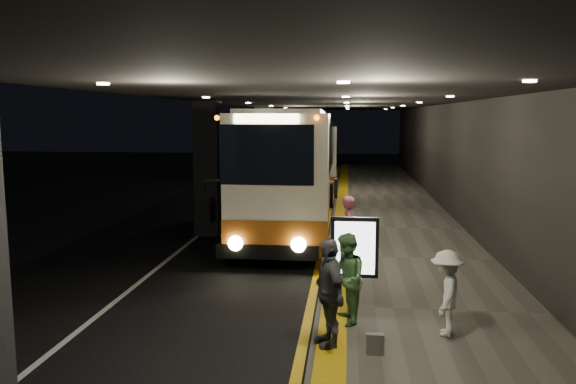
{
  "coord_description": "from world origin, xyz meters",
  "views": [
    {
      "loc": [
        3.08,
        -13.99,
        3.91
      ],
      "look_at": [
        1.34,
        2.23,
        1.7
      ],
      "focal_mm": 35.0,
      "sensor_mm": 36.0,
      "label": 1
    }
  ],
  "objects_px": {
    "passenger_waiting_green": "(346,279)",
    "stanchion_post": "(329,282)",
    "passenger_boarding": "(350,231)",
    "bag_polka": "(375,344)",
    "coach_main": "(292,173)",
    "coach_second": "(311,158)",
    "passenger_waiting_grey": "(329,292)",
    "passenger_waiting_white": "(446,293)",
    "info_sign": "(355,249)"
  },
  "relations": [
    {
      "from": "passenger_boarding",
      "to": "coach_second",
      "type": "bearing_deg",
      "value": 6.93
    },
    {
      "from": "passenger_waiting_white",
      "to": "stanchion_post",
      "type": "bearing_deg",
      "value": -105.42
    },
    {
      "from": "coach_second",
      "to": "passenger_waiting_grey",
      "type": "xyz_separation_m",
      "value": [
        1.74,
        -21.92,
        -0.59
      ]
    },
    {
      "from": "coach_second",
      "to": "bag_polka",
      "type": "bearing_deg",
      "value": -87.56
    },
    {
      "from": "passenger_waiting_green",
      "to": "passenger_waiting_grey",
      "type": "bearing_deg",
      "value": -26.5
    },
    {
      "from": "coach_second",
      "to": "passenger_waiting_white",
      "type": "height_order",
      "value": "coach_second"
    },
    {
      "from": "coach_main",
      "to": "bag_polka",
      "type": "xyz_separation_m",
      "value": [
        2.43,
        -11.09,
        -1.59
      ]
    },
    {
      "from": "info_sign",
      "to": "coach_second",
      "type": "bearing_deg",
      "value": 97.82
    },
    {
      "from": "passenger_waiting_white",
      "to": "passenger_waiting_green",
      "type": "bearing_deg",
      "value": -87.53
    },
    {
      "from": "passenger_waiting_grey",
      "to": "bag_polka",
      "type": "xyz_separation_m",
      "value": [
        0.75,
        -0.29,
        -0.73
      ]
    },
    {
      "from": "coach_second",
      "to": "info_sign",
      "type": "distance_m",
      "value": 20.53
    },
    {
      "from": "coach_second",
      "to": "info_sign",
      "type": "height_order",
      "value": "coach_second"
    },
    {
      "from": "bag_polka",
      "to": "passenger_waiting_grey",
      "type": "bearing_deg",
      "value": 158.8
    },
    {
      "from": "passenger_boarding",
      "to": "stanchion_post",
      "type": "xyz_separation_m",
      "value": [
        -0.41,
        -3.2,
        -0.38
      ]
    },
    {
      "from": "coach_main",
      "to": "bag_polka",
      "type": "bearing_deg",
      "value": -79.24
    },
    {
      "from": "info_sign",
      "to": "stanchion_post",
      "type": "relative_size",
      "value": 1.82
    },
    {
      "from": "passenger_waiting_green",
      "to": "stanchion_post",
      "type": "height_order",
      "value": "passenger_waiting_green"
    },
    {
      "from": "coach_main",
      "to": "passenger_waiting_grey",
      "type": "xyz_separation_m",
      "value": [
        1.68,
        -10.8,
        -0.86
      ]
    },
    {
      "from": "passenger_waiting_green",
      "to": "info_sign",
      "type": "distance_m",
      "value": 0.68
    },
    {
      "from": "coach_second",
      "to": "passenger_boarding",
      "type": "relative_size",
      "value": 6.18
    },
    {
      "from": "coach_second",
      "to": "stanchion_post",
      "type": "relative_size",
      "value": 10.69
    },
    {
      "from": "stanchion_post",
      "to": "coach_second",
      "type": "bearing_deg",
      "value": 94.82
    },
    {
      "from": "bag_polka",
      "to": "info_sign",
      "type": "height_order",
      "value": "info_sign"
    },
    {
      "from": "coach_second",
      "to": "passenger_waiting_green",
      "type": "bearing_deg",
      "value": -88.44
    },
    {
      "from": "coach_second",
      "to": "passenger_waiting_grey",
      "type": "height_order",
      "value": "coach_second"
    },
    {
      "from": "coach_main",
      "to": "coach_second",
      "type": "relative_size",
      "value": 1.16
    },
    {
      "from": "passenger_boarding",
      "to": "passenger_waiting_grey",
      "type": "distance_m",
      "value": 5.03
    },
    {
      "from": "passenger_boarding",
      "to": "info_sign",
      "type": "height_order",
      "value": "info_sign"
    },
    {
      "from": "passenger_waiting_white",
      "to": "info_sign",
      "type": "bearing_deg",
      "value": -104.29
    },
    {
      "from": "passenger_boarding",
      "to": "stanchion_post",
      "type": "bearing_deg",
      "value": 172.63
    },
    {
      "from": "coach_second",
      "to": "stanchion_post",
      "type": "height_order",
      "value": "coach_second"
    },
    {
      "from": "stanchion_post",
      "to": "passenger_waiting_green",
      "type": "bearing_deg",
      "value": -67.84
    },
    {
      "from": "stanchion_post",
      "to": "passenger_boarding",
      "type": "bearing_deg",
      "value": 82.78
    },
    {
      "from": "coach_main",
      "to": "passenger_waiting_green",
      "type": "height_order",
      "value": "coach_main"
    },
    {
      "from": "coach_second",
      "to": "passenger_waiting_grey",
      "type": "bearing_deg",
      "value": -89.41
    },
    {
      "from": "passenger_boarding",
      "to": "passenger_waiting_green",
      "type": "relative_size",
      "value": 1.07
    },
    {
      "from": "coach_second",
      "to": "stanchion_post",
      "type": "xyz_separation_m",
      "value": [
        1.69,
        -20.1,
        -0.98
      ]
    },
    {
      "from": "passenger_waiting_green",
      "to": "passenger_waiting_white",
      "type": "xyz_separation_m",
      "value": [
        1.72,
        -0.35,
        -0.09
      ]
    },
    {
      "from": "passenger_boarding",
      "to": "passenger_waiting_green",
      "type": "xyz_separation_m",
      "value": [
        -0.08,
        -4.0,
        -0.06
      ]
    },
    {
      "from": "passenger_boarding",
      "to": "bag_polka",
      "type": "xyz_separation_m",
      "value": [
        0.39,
        -5.31,
        -0.72
      ]
    },
    {
      "from": "passenger_waiting_green",
      "to": "stanchion_post",
      "type": "distance_m",
      "value": 0.92
    },
    {
      "from": "passenger_boarding",
      "to": "bag_polka",
      "type": "bearing_deg",
      "value": -175.91
    },
    {
      "from": "coach_second",
      "to": "passenger_waiting_grey",
      "type": "distance_m",
      "value": 22.0
    },
    {
      "from": "passenger_waiting_white",
      "to": "bag_polka",
      "type": "height_order",
      "value": "passenger_waiting_white"
    },
    {
      "from": "passenger_waiting_white",
      "to": "bag_polka",
      "type": "xyz_separation_m",
      "value": [
        -1.24,
        -0.96,
        -0.58
      ]
    },
    {
      "from": "bag_polka",
      "to": "stanchion_post",
      "type": "xyz_separation_m",
      "value": [
        -0.8,
        2.11,
        0.35
      ]
    },
    {
      "from": "passenger_waiting_green",
      "to": "info_sign",
      "type": "relative_size",
      "value": 0.88
    },
    {
      "from": "coach_main",
      "to": "bag_polka",
      "type": "height_order",
      "value": "coach_main"
    },
    {
      "from": "coach_second",
      "to": "passenger_boarding",
      "type": "height_order",
      "value": "coach_second"
    },
    {
      "from": "coach_main",
      "to": "passenger_waiting_green",
      "type": "distance_m",
      "value": 10.02
    }
  ]
}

